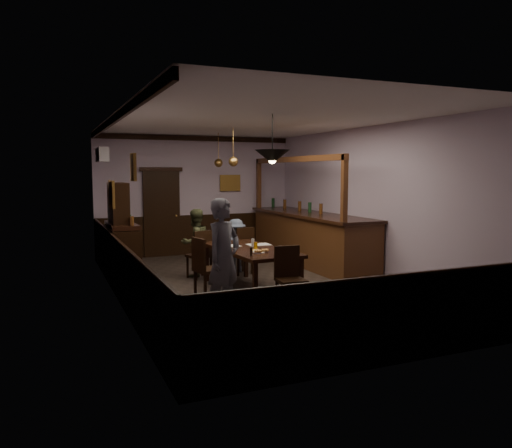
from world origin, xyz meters
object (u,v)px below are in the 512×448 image
dining_table (250,252)px  chair_far_right (242,249)px  chair_near (289,274)px  person_seated_right (236,246)px  pendant_iron (272,157)px  chair_side (205,265)px  sideboard (121,241)px  pendant_brass_mid (233,162)px  bar_counter (310,237)px  person_standing (224,258)px  pendant_brass_far (218,163)px  soda_can (256,246)px  person_seated_left (195,243)px  coffee_cup (281,248)px  chair_far_left (201,252)px

dining_table → chair_far_right: size_ratio=2.33×
chair_near → person_seated_right: size_ratio=0.85×
chair_near → pendant_iron: 1.88m
chair_side → person_seated_right: (1.25, 1.86, 0.00)m
sideboard → pendant_brass_mid: bearing=0.2°
chair_side → person_seated_right: 2.24m
dining_table → bar_counter: bearing=39.7°
person_standing → bar_counter: bar_counter is taller
person_seated_right → pendant_brass_mid: (0.00, 0.15, 1.74)m
dining_table → chair_near: chair_near is taller
dining_table → person_standing: size_ratio=1.32×
pendant_brass_far → soda_can: bearing=-98.1°
chair_near → pendant_brass_mid: (0.22, 3.05, 1.78)m
bar_counter → chair_near: bearing=-123.7°
chair_side → person_seated_left: person_seated_left is taller
chair_side → coffee_cup: 1.32m
chair_near → sideboard: sideboard is taller
chair_side → sideboard: size_ratio=0.54×
chair_side → person_seated_left: 1.83m
person_standing → sideboard: 3.22m
soda_can → sideboard: bearing=137.4°
chair_far_left → pendant_brass_far: size_ratio=1.18×
chair_far_left → person_standing: size_ratio=0.56×
chair_far_right → person_seated_left: person_seated_left is taller
chair_far_right → chair_near: (-0.25, -2.62, -0.01)m
dining_table → pendant_brass_mid: size_ratio=2.80×
chair_far_right → soda_can: bearing=64.7°
bar_counter → pendant_brass_mid: (-1.89, -0.12, 1.68)m
chair_far_left → pendant_brass_mid: 2.04m
chair_far_left → pendant_iron: bearing=92.2°
pendant_iron → dining_table: bearing=94.3°
person_standing → soda_can: 1.56m
person_standing → pendant_brass_mid: size_ratio=2.12×
person_seated_right → coffee_cup: person_seated_right is taller
person_standing → pendant_brass_far: 5.05m
chair_far_left → person_standing: person_standing is taller
soda_can → pendant_brass_mid: (0.28, 1.87, 1.49)m
person_standing → soda_can: size_ratio=14.29×
soda_can → pendant_iron: (0.01, -0.66, 1.52)m
chair_far_right → bar_counter: 1.94m
dining_table → bar_counter: (2.23, 1.85, -0.07)m
chair_side → person_seated_right: person_seated_right is taller
soda_can → sideboard: 2.75m
person_standing → chair_far_right: bearing=32.4°
chair_side → pendant_brass_far: size_ratio=1.26×
chair_far_right → person_standing: size_ratio=0.57×
chair_far_left → sideboard: (-1.45, 0.49, 0.23)m
chair_far_right → pendant_brass_mid: (-0.03, 0.43, 1.77)m
chair_far_right → pendant_brass_far: 2.66m
dining_table → sideboard: 2.63m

